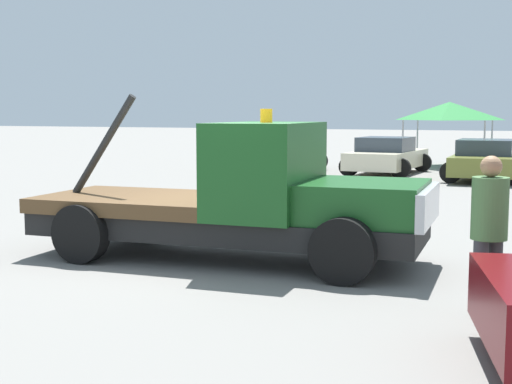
% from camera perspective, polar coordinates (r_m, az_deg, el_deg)
% --- Properties ---
extents(ground_plane, '(160.00, 160.00, 0.00)m').
position_cam_1_polar(ground_plane, '(10.92, -2.42, -5.37)').
color(ground_plane, gray).
extents(tow_truck, '(6.11, 2.48, 2.51)m').
position_cam_1_polar(tow_truck, '(10.64, -0.64, -0.74)').
color(tow_truck, black).
rests_on(tow_truck, ground).
extents(person_near_truck, '(0.39, 0.39, 1.76)m').
position_cam_1_polar(person_near_truck, '(8.12, 18.15, -2.47)').
color(person_near_truck, '#38383D').
rests_on(person_near_truck, ground).
extents(parked_car_charcoal, '(2.54, 4.83, 1.34)m').
position_cam_1_polar(parked_car_charcoal, '(26.41, 2.34, 2.98)').
color(parked_car_charcoal, '#2D2D33').
rests_on(parked_car_charcoal, ground).
extents(parked_car_cream, '(2.68, 4.65, 1.34)m').
position_cam_1_polar(parked_car_cream, '(26.15, 10.42, 2.85)').
color(parked_car_cream, beige).
rests_on(parked_car_cream, ground).
extents(parked_car_olive, '(2.57, 4.86, 1.34)m').
position_cam_1_polar(parked_car_olive, '(24.71, 17.90, 2.44)').
color(parked_car_olive, olive).
rests_on(parked_car_olive, ground).
extents(canopy_tent_green, '(3.21, 3.21, 2.64)m').
position_cam_1_polar(canopy_tent_green, '(30.52, 15.21, 6.27)').
color(canopy_tent_green, '#9E9EA3').
rests_on(canopy_tent_green, ground).
extents(traffic_cone, '(0.40, 0.40, 0.55)m').
position_cam_1_polar(traffic_cone, '(13.75, 9.27, -1.93)').
color(traffic_cone, black).
rests_on(traffic_cone, ground).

